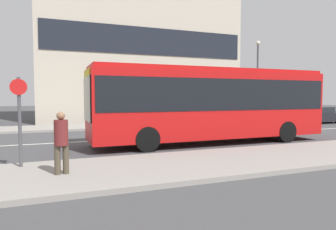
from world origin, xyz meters
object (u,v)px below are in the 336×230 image
parked_car_0 (317,115)px  city_bus (210,101)px  bus_stop_sign (19,114)px  street_lamp (258,72)px  pedestrian_near_stop (61,139)px

parked_car_0 → city_bus: bearing=-155.4°
bus_stop_sign → street_lamp: 19.31m
parked_car_0 → pedestrian_near_stop: 21.57m
street_lamp → parked_car_0: bearing=-24.6°
pedestrian_near_stop → bus_stop_sign: bearing=123.7°
parked_car_0 → street_lamp: (-4.22, 1.93, 3.42)m
parked_car_0 → street_lamp: size_ratio=0.63×
city_bus → street_lamp: 11.79m
pedestrian_near_stop → bus_stop_sign: 1.72m
city_bus → pedestrian_near_stop: city_bus is taller
pedestrian_near_stop → bus_stop_sign: size_ratio=0.63×
pedestrian_near_stop → street_lamp: street_lamp is taller
pedestrian_near_stop → parked_car_0: bearing=20.9°
pedestrian_near_stop → bus_stop_sign: (-1.04, 1.25, 0.57)m
street_lamp → city_bus: bearing=-137.7°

